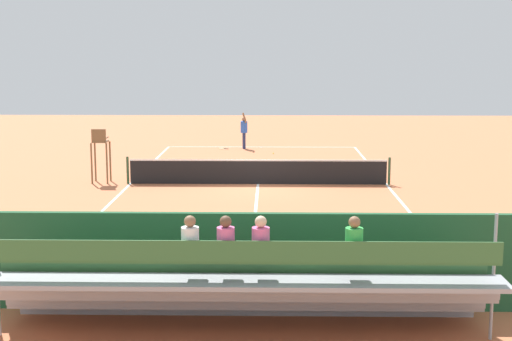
% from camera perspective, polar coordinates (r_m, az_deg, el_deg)
% --- Properties ---
extents(ground_plane, '(60.00, 60.00, 0.00)m').
position_cam_1_polar(ground_plane, '(28.84, 0.16, -1.05)').
color(ground_plane, '#CC7047').
extents(court_line_markings, '(10.10, 22.20, 0.01)m').
position_cam_1_polar(court_line_markings, '(28.87, 0.16, -1.03)').
color(court_line_markings, white).
rests_on(court_line_markings, ground).
extents(tennis_net, '(10.30, 0.10, 1.07)m').
position_cam_1_polar(tennis_net, '(28.75, 0.16, -0.07)').
color(tennis_net, black).
rests_on(tennis_net, ground).
extents(backdrop_wall, '(18.00, 0.16, 2.00)m').
position_cam_1_polar(backdrop_wall, '(14.98, -0.77, -7.02)').
color(backdrop_wall, '#235633').
rests_on(backdrop_wall, ground).
extents(bleacher_stand, '(9.06, 2.40, 2.48)m').
position_cam_1_polar(bleacher_stand, '(13.66, -0.89, -8.91)').
color(bleacher_stand, '#9EA0A5').
rests_on(bleacher_stand, ground).
extents(umpire_chair, '(0.67, 0.67, 2.14)m').
position_cam_1_polar(umpire_chair, '(29.60, -11.93, 1.59)').
color(umpire_chair, brown).
rests_on(umpire_chair, ground).
extents(courtside_bench, '(1.80, 0.40, 0.93)m').
position_cam_1_polar(courtside_bench, '(15.84, 5.50, -7.81)').
color(courtside_bench, '#234C2D').
rests_on(courtside_bench, ground).
extents(equipment_bag, '(0.90, 0.36, 0.36)m').
position_cam_1_polar(equipment_bag, '(15.81, -2.00, -9.25)').
color(equipment_bag, black).
rests_on(equipment_bag, ground).
extents(tennis_player, '(0.41, 0.55, 1.93)m').
position_cam_1_polar(tennis_player, '(38.92, -0.93, 3.18)').
color(tennis_player, navy).
rests_on(tennis_player, ground).
extents(tennis_racket, '(0.58, 0.40, 0.03)m').
position_cam_1_polar(tennis_racket, '(39.05, -2.64, 1.71)').
color(tennis_racket, black).
rests_on(tennis_racket, ground).
extents(tennis_ball_near, '(0.07, 0.07, 0.07)m').
position_cam_1_polar(tennis_ball_near, '(37.11, 1.35, 1.34)').
color(tennis_ball_near, '#CCDB33').
rests_on(tennis_ball_near, ground).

